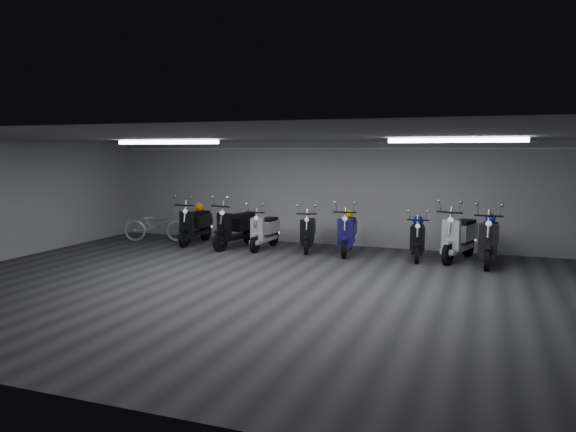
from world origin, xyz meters
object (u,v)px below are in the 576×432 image
(scooter_3, at_px, (308,226))
(scooter_2, at_px, (264,225))
(scooter_0, at_px, (195,219))
(helmet_2, at_px, (490,218))
(helmet_3, at_px, (349,214))
(scooter_1, at_px, (236,221))
(helmet_0, at_px, (418,221))
(bicycle, at_px, (156,221))
(helmet_1, at_px, (199,207))
(scooter_9, at_px, (489,233))
(scooter_6, at_px, (459,229))
(scooter_4, at_px, (347,226))
(scooter_5, at_px, (418,233))

(scooter_3, bearing_deg, scooter_2, 174.95)
(scooter_0, relative_size, helmet_2, 8.18)
(helmet_2, bearing_deg, helmet_3, 176.16)
(scooter_1, height_order, helmet_0, scooter_1)
(bicycle, bearing_deg, helmet_1, -98.13)
(scooter_3, distance_m, helmet_1, 3.29)
(scooter_1, xyz_separation_m, helmet_0, (4.67, 0.35, 0.17))
(scooter_9, bearing_deg, scooter_1, -177.99)
(scooter_0, relative_size, scooter_3, 1.11)
(scooter_6, distance_m, bicycle, 8.22)
(scooter_1, distance_m, scooter_4, 2.98)
(scooter_9, distance_m, bicycle, 8.88)
(scooter_6, distance_m, helmet_3, 2.71)
(scooter_2, distance_m, helmet_1, 2.19)
(scooter_9, height_order, helmet_1, scooter_9)
(bicycle, bearing_deg, helmet_0, -108.92)
(scooter_3, relative_size, helmet_0, 6.85)
(scooter_0, bearing_deg, scooter_3, -0.72)
(scooter_1, bearing_deg, helmet_3, 20.98)
(scooter_6, bearing_deg, scooter_9, -6.25)
(scooter_5, distance_m, scooter_6, 0.94)
(scooter_3, distance_m, scooter_4, 1.05)
(scooter_4, height_order, helmet_1, scooter_4)
(scooter_2, xyz_separation_m, scooter_4, (2.19, 0.11, 0.05))
(scooter_2, height_order, helmet_2, scooter_2)
(scooter_3, distance_m, scooter_6, 3.71)
(scooter_0, bearing_deg, scooter_1, -10.33)
(scooter_1, xyz_separation_m, scooter_3, (1.92, 0.27, -0.09))
(scooter_3, relative_size, helmet_3, 7.04)
(scooter_0, xyz_separation_m, scooter_3, (3.25, 0.08, -0.07))
(bicycle, xyz_separation_m, helmet_0, (7.27, 0.16, 0.31))
(scooter_1, height_order, bicycle, scooter_1)
(scooter_1, height_order, scooter_4, scooter_1)
(scooter_1, distance_m, helmet_2, 6.30)
(scooter_6, bearing_deg, scooter_3, -163.38)
(scooter_4, height_order, scooter_9, scooter_9)
(scooter_4, bearing_deg, scooter_6, -6.74)
(bicycle, bearing_deg, helmet_2, -109.94)
(scooter_4, bearing_deg, scooter_1, 176.32)
(scooter_6, relative_size, bicycle, 1.12)
(scooter_2, relative_size, scooter_3, 1.01)
(scooter_1, relative_size, scooter_6, 0.97)
(scooter_0, relative_size, scooter_4, 1.02)
(helmet_2, bearing_deg, scooter_4, -179.50)
(scooter_6, height_order, helmet_0, scooter_6)
(scooter_2, bearing_deg, helmet_2, 3.88)
(helmet_2, bearing_deg, scooter_3, 179.48)
(scooter_1, bearing_deg, scooter_0, -176.13)
(helmet_1, relative_size, helmet_2, 1.12)
(scooter_9, xyz_separation_m, helmet_3, (-3.34, 0.50, 0.24))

